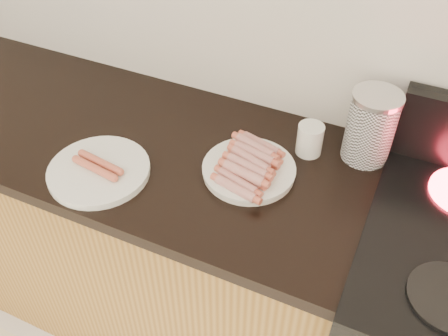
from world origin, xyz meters
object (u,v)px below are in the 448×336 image
at_px(main_plate, 249,171).
at_px(mug, 310,139).
at_px(side_plate, 99,171).
at_px(canister, 371,127).

bearing_deg(main_plate, mug, 51.76).
bearing_deg(mug, side_plate, -146.52).
relative_size(main_plate, mug, 2.73).
distance_m(main_plate, side_plate, 0.41).
height_order(canister, mug, canister).
relative_size(side_plate, mug, 3.02).
xyz_separation_m(main_plate, canister, (0.27, 0.20, 0.10)).
height_order(main_plate, canister, canister).
distance_m(side_plate, mug, 0.59).
relative_size(canister, mug, 2.26).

